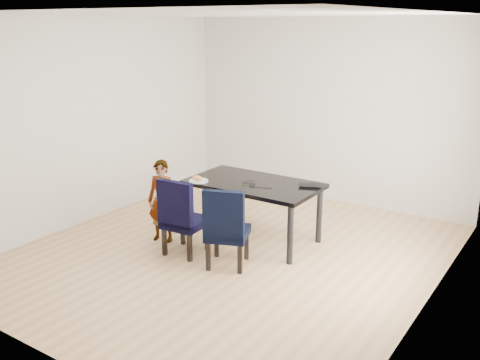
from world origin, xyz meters
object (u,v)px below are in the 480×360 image
Objects in this scene: dining_table at (253,211)px; chair_right at (228,226)px; chair_left at (185,216)px; child at (162,201)px; laptop at (314,185)px; plate at (198,181)px.

dining_table is 1.72× the size of chair_right.
child is at bearing 159.89° from chair_left.
chair_left is 2.64× the size of laptop.
laptop reaches higher than dining_table.
chair_right is (0.60, 0.00, 0.00)m from chair_left.
laptop is at bearing 26.34° from plate.
child reaches higher than chair_left.
chair_right is at bearing -22.17° from child.
chair_right is (0.16, -0.78, 0.09)m from dining_table.
laptop is at bearing 21.89° from dining_table.
plate is 0.67× the size of laptop.
chair_right is 3.93× the size of plate.
chair_left is 0.54m from plate.
chair_left is 0.60m from chair_right.
chair_left reaches higher than dining_table.
plate is (-0.74, 0.43, 0.29)m from chair_right.
chair_left is (-0.44, -0.78, 0.09)m from dining_table.
chair_left is at bearing 158.07° from chair_right.
dining_table is at bearing 20.14° from child.
dining_table is at bearing 31.16° from plate.
plate is 1.40m from laptop.
plate is (-0.58, -0.35, 0.38)m from dining_table.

